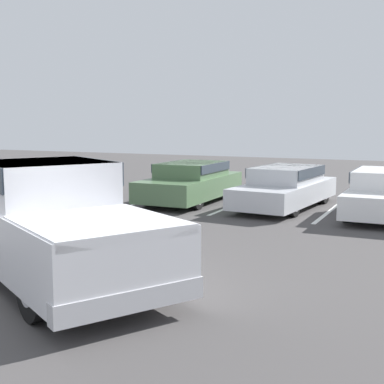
# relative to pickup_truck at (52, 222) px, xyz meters

# --- Properties ---
(ground_plane) EXTENTS (60.00, 60.00, 0.00)m
(ground_plane) POSITION_rel_pickup_truck_xyz_m (-0.35, -0.45, -0.93)
(ground_plane) COLOR #423F3F
(stall_stripe_a) EXTENTS (0.12, 4.33, 0.01)m
(stall_stripe_a) POSITION_rel_pickup_truck_xyz_m (-2.91, 8.59, -0.93)
(stall_stripe_a) COLOR white
(stall_stripe_a) RESTS_ON ground_plane
(stall_stripe_b) EXTENTS (0.12, 4.33, 0.01)m
(stall_stripe_b) POSITION_rel_pickup_truck_xyz_m (-0.07, 8.59, -0.93)
(stall_stripe_b) COLOR white
(stall_stripe_b) RESTS_ON ground_plane
(stall_stripe_c) EXTENTS (0.12, 4.33, 0.01)m
(stall_stripe_c) POSITION_rel_pickup_truck_xyz_m (2.76, 8.59, -0.93)
(stall_stripe_c) COLOR white
(stall_stripe_c) RESTS_ON ground_plane
(pickup_truck) EXTENTS (5.69, 4.44, 1.89)m
(pickup_truck) POSITION_rel_pickup_truck_xyz_m (0.00, 0.00, 0.00)
(pickup_truck) COLOR silver
(pickup_truck) RESTS_ON ground_plane
(parked_sedan_a) EXTENTS (1.86, 4.47, 1.24)m
(parked_sedan_a) POSITION_rel_pickup_truck_xyz_m (-1.57, 8.52, -0.27)
(parked_sedan_a) COLOR #4C6B47
(parked_sedan_a) RESTS_ON ground_plane
(parked_sedan_b) EXTENTS (2.14, 4.79, 1.21)m
(parked_sedan_b) POSITION_rel_pickup_truck_xyz_m (1.44, 8.67, -0.29)
(parked_sedan_b) COLOR #B7BABF
(parked_sedan_b) RESTS_ON ground_plane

